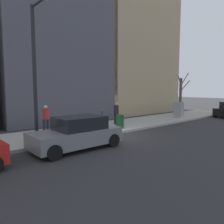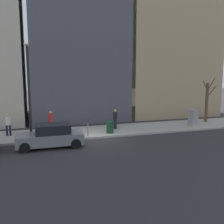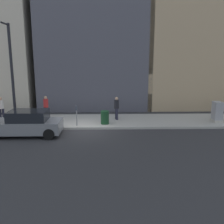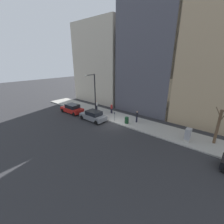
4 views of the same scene
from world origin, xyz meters
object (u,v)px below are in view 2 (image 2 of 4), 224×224
at_px(parked_car_grey, 51,136).
at_px(parking_meter, 88,125).
at_px(pedestrian_midblock, 51,120).
at_px(office_tower_left, 157,48).
at_px(streetlamp, 29,85).
at_px(pedestrian_far_corner, 8,123).
at_px(pedestrian_near_meter, 115,118).
at_px(utility_box, 193,118).
at_px(trash_bin, 110,127).
at_px(bare_tree, 207,101).

distance_m(parked_car_grey, parking_meter, 3.24).
height_order(parked_car_grey, pedestrian_midblock, pedestrian_midblock).
relative_size(pedestrian_midblock, office_tower_left, 0.11).
height_order(streetlamp, pedestrian_far_corner, streetlamp).
relative_size(parked_car_grey, office_tower_left, 0.27).
bearing_deg(pedestrian_near_meter, office_tower_left, 125.59).
distance_m(utility_box, streetlamp, 14.18).
distance_m(utility_box, pedestrian_far_corner, 15.45).
xyz_separation_m(pedestrian_midblock, office_tower_left, (8.13, -13.49, 6.81)).
relative_size(streetlamp, office_tower_left, 0.41).
height_order(pedestrian_midblock, pedestrian_far_corner, same).
bearing_deg(utility_box, pedestrian_near_meter, 82.91).
height_order(pedestrian_near_meter, office_tower_left, office_tower_left).
bearing_deg(pedestrian_midblock, office_tower_left, -136.28).
height_order(pedestrian_near_meter, pedestrian_far_corner, same).
bearing_deg(office_tower_left, parking_meter, 133.66).
bearing_deg(office_tower_left, trash_bin, 137.72).
xyz_separation_m(streetlamp, pedestrian_near_meter, (1.89, -6.74, -2.93)).
bearing_deg(trash_bin, parked_car_grey, 113.76).
bearing_deg(bare_tree, pedestrian_far_corner, 90.83).
height_order(utility_box, bare_tree, bare_tree).
xyz_separation_m(parked_car_grey, pedestrian_midblock, (3.92, -0.26, 0.35)).
bearing_deg(parked_car_grey, utility_box, -79.20).
bearing_deg(pedestrian_near_meter, pedestrian_far_corner, -102.03).
xyz_separation_m(parking_meter, utility_box, (0.85, -9.75, -0.13)).
xyz_separation_m(trash_bin, pedestrian_near_meter, (1.28, -0.85, 0.49)).
xyz_separation_m(parking_meter, trash_bin, (0.45, -1.86, -0.38)).
bearing_deg(trash_bin, bare_tree, -80.71).
bearing_deg(parking_meter, utility_box, -85.02).
distance_m(streetlamp, pedestrian_near_meter, 7.59).
bearing_deg(trash_bin, pedestrian_near_meter, -33.65).
bearing_deg(bare_tree, parking_meter, 99.96).
bearing_deg(trash_bin, pedestrian_midblock, 66.99).
height_order(parked_car_grey, office_tower_left, office_tower_left).
relative_size(parking_meter, pedestrian_far_corner, 0.81).
relative_size(pedestrian_near_meter, pedestrian_midblock, 1.00).
relative_size(streetlamp, trash_bin, 7.22).
bearing_deg(pedestrian_far_corner, bare_tree, -171.56).
height_order(pedestrian_near_meter, pedestrian_midblock, same).
height_order(utility_box, pedestrian_near_meter, pedestrian_near_meter).
height_order(parking_meter, office_tower_left, office_tower_left).
distance_m(parking_meter, pedestrian_far_corner, 5.97).
distance_m(streetlamp, pedestrian_midblock, 4.12).
height_order(utility_box, pedestrian_far_corner, pedestrian_far_corner).
distance_m(streetlamp, pedestrian_far_corner, 3.92).
bearing_deg(trash_bin, utility_box, -87.10).
relative_size(pedestrian_midblock, pedestrian_far_corner, 1.00).
bearing_deg(office_tower_left, utility_box, 172.89).
xyz_separation_m(parked_car_grey, office_tower_left, (12.05, -13.75, 7.16)).
relative_size(parked_car_grey, utility_box, 2.94).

